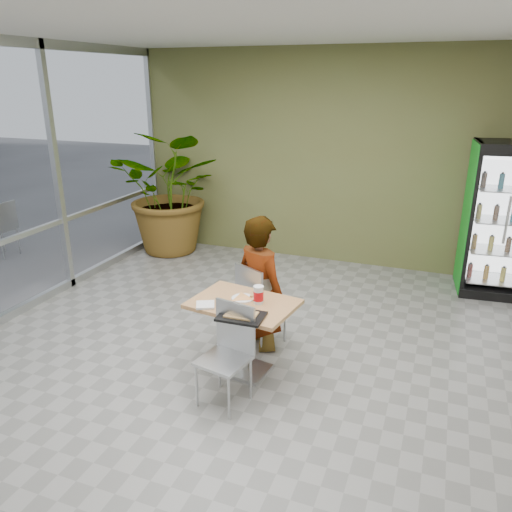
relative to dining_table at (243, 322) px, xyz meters
The scene contains 12 objects.
ground 0.54m from the dining_table, 161.35° to the right, with size 7.00×7.00×0.00m, color gray.
room_envelope 1.07m from the dining_table, 161.35° to the right, with size 6.00×7.00×3.20m, color silver, non-canonical shape.
dining_table is the anchor object (origin of this frame).
chair_far 0.54m from the dining_table, 98.46° to the left, with size 0.55×0.55×0.92m.
chair_near 0.45m from the dining_table, 83.70° to the right, with size 0.47×0.47×0.91m.
seated_woman 0.58m from the dining_table, 93.62° to the left, with size 0.65×0.42×1.75m, color black.
pizza_plate 0.24m from the dining_table, 116.21° to the left, with size 0.31×0.26×0.03m.
soda_cup 0.33m from the dining_table, 11.01° to the left, with size 0.10×0.10×0.17m.
napkin_stack 0.43m from the dining_table, 144.83° to the right, with size 0.17×0.17×0.02m, color silver.
cafeteria_tray 0.40m from the dining_table, 70.76° to the right, with size 0.41×0.29×0.02m, color black.
beverage_fridge 3.89m from the dining_table, 51.28° to the left, with size 0.98×0.78×2.01m.
potted_plant 3.90m from the dining_table, 129.38° to the left, with size 1.81×1.56×2.01m, color #2C6E32.
Camera 1 is at (1.73, -3.94, 2.75)m, focal length 35.00 mm.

